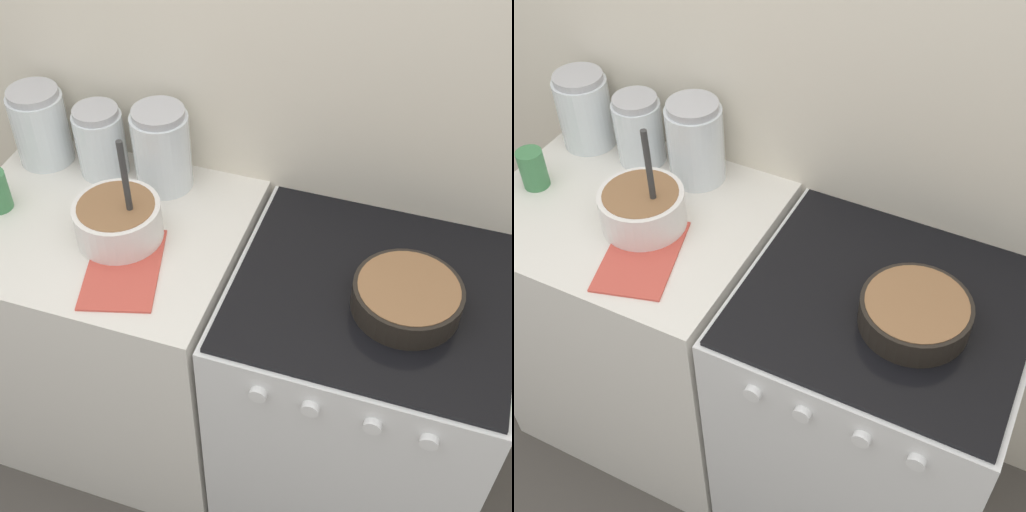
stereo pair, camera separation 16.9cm
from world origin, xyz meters
The scene contains 10 objects.
wall_back centered at (0.00, 0.64, 1.20)m, with size 4.49×0.05×2.40m.
countertop_cabinet centered at (-0.37, 0.31, 0.45)m, with size 0.75×0.62×0.91m.
stove centered at (0.36, 0.31, 0.45)m, with size 0.68×0.63×0.91m.
mixing_bowl centered at (-0.29, 0.28, 0.97)m, with size 0.22×0.22×0.30m.
baking_pan centered at (0.43, 0.27, 0.94)m, with size 0.25×0.25×0.07m.
storage_jar_left centered at (-0.64, 0.52, 1.00)m, with size 0.15×0.15×0.22m.
storage_jar_middle centered at (-0.46, 0.52, 0.99)m, with size 0.13×0.13×0.20m.
storage_jar_right centered at (-0.27, 0.52, 1.01)m, with size 0.15×0.15×0.24m.
tin_can centered at (-0.65, 0.29, 0.96)m, with size 0.07×0.07×0.11m.
recipe_page centered at (-0.24, 0.18, 0.91)m, with size 0.24×0.31×0.01m.
Camera 2 is at (0.60, -0.80, 2.15)m, focal length 50.00 mm.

